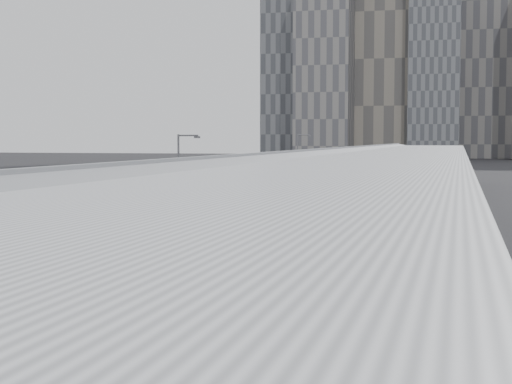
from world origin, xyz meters
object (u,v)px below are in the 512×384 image
(bus_6, at_px, (335,187))
(street_lamp_far, at_px, (299,159))
(bus_5, at_px, (315,193))
(bus_9, at_px, (371,174))
(bus_8, at_px, (359,177))
(bus_1, at_px, (120,266))
(bus_4, at_px, (290,202))
(bus_3, at_px, (262,213))
(bus_7, at_px, (349,181))
(street_lamp_near, at_px, (181,175))
(bus_2, at_px, (222,234))
(shipping_container, at_px, (298,183))
(suv, at_px, (335,177))

(bus_6, bearing_deg, street_lamp_far, 122.98)
(bus_5, relative_size, bus_9, 1.12)
(bus_8, bearing_deg, bus_1, -86.70)
(bus_4, xyz_separation_m, bus_8, (0.42, 53.66, -0.00))
(bus_3, relative_size, bus_8, 1.05)
(street_lamp_far, bearing_deg, bus_4, -79.80)
(bus_4, xyz_separation_m, bus_7, (0.48, 40.86, 0.02))
(street_lamp_near, bearing_deg, bus_2, -58.91)
(bus_7, height_order, bus_9, bus_7)
(bus_5, bearing_deg, bus_6, 87.20)
(bus_3, distance_m, bus_9, 83.05)
(bus_8, xyz_separation_m, shipping_container, (-7.99, -12.38, -0.35))
(street_lamp_far, distance_m, suv, 32.38)
(bus_6, bearing_deg, bus_3, -90.29)
(bus_7, height_order, street_lamp_near, street_lamp_near)
(bus_6, bearing_deg, bus_2, -89.54)
(bus_3, bearing_deg, street_lamp_far, 98.44)
(bus_8, height_order, shipping_container, bus_8)
(bus_2, height_order, bus_5, bus_5)
(bus_1, bearing_deg, bus_7, 88.30)
(bus_9, bearing_deg, bus_4, -90.94)
(bus_8, bearing_deg, suv, 115.63)
(bus_3, xyz_separation_m, street_lamp_near, (-6.95, -1.14, 3.26))
(bus_3, height_order, street_lamp_near, street_lamp_near)
(bus_3, bearing_deg, bus_8, 90.41)
(bus_6, bearing_deg, bus_8, 90.14)
(bus_7, distance_m, bus_8, 12.80)
(bus_2, height_order, bus_3, bus_3)
(bus_4, height_order, bus_9, bus_4)
(bus_5, xyz_separation_m, suv, (-6.49, 56.96, -0.87))
(bus_4, bearing_deg, suv, 94.12)
(bus_2, relative_size, shipping_container, 1.93)
(suv, bearing_deg, bus_7, -65.88)
(bus_7, bearing_deg, bus_1, -86.24)
(bus_7, height_order, suv, bus_7)
(suv, bearing_deg, bus_9, 9.27)
(bus_2, xyz_separation_m, bus_9, (-0.36, 96.80, -0.02))
(bus_7, bearing_deg, street_lamp_near, -93.31)
(street_lamp_near, height_order, suv, street_lamp_near)
(bus_6, height_order, bus_8, bus_8)
(bus_1, xyz_separation_m, bus_4, (-0.23, 41.99, -0.02))
(bus_9, distance_m, street_lamp_near, 84.57)
(bus_6, bearing_deg, bus_5, -91.17)
(bus_7, relative_size, bus_9, 1.05)
(bus_3, bearing_deg, bus_4, 92.13)
(bus_8, bearing_deg, bus_9, 92.41)
(bus_4, distance_m, bus_7, 40.86)
(bus_3, relative_size, bus_9, 1.09)
(bus_3, xyz_separation_m, bus_9, (0.30, 83.05, -0.14))
(bus_2, bearing_deg, bus_9, 86.03)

